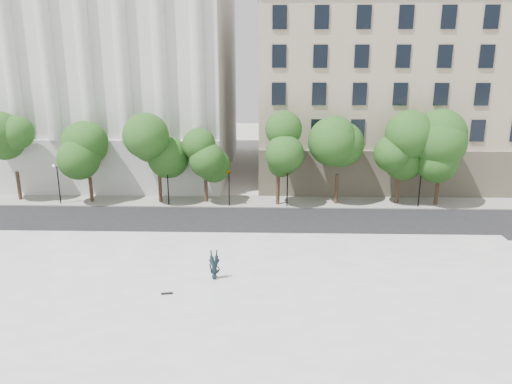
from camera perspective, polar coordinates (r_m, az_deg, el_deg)
ground at (r=28.82m, az=-5.06°, el=-15.38°), size 160.00×160.00×0.00m
plaza at (r=31.30m, az=-4.44°, el=-12.18°), size 44.00×22.00×0.45m
street at (r=45.09m, az=-2.49°, el=-3.38°), size 60.00×8.00×0.02m
far_sidewalk at (r=50.76m, az=-2.02°, el=-1.08°), size 60.00×4.00×0.12m
building_west at (r=66.15m, az=-16.61°, el=13.58°), size 31.50×27.65×25.60m
building_east at (r=65.65m, az=16.85°, el=12.02°), size 36.00×26.15×23.00m
traffic_light_west at (r=48.21m, az=-3.12°, el=2.52°), size 0.90×1.87×4.24m
traffic_light_east at (r=48.08m, az=3.62°, el=2.47°), size 1.05×1.85×4.24m
person_lying at (r=33.27m, az=-4.74°, el=-9.43°), size 0.88×2.05×0.55m
skateboard at (r=31.84m, az=-10.14°, el=-11.34°), size 0.73×0.30×0.07m
street_trees at (r=48.91m, az=0.33°, el=4.72°), size 46.20×4.70×8.04m
lamp_posts at (r=48.66m, az=-2.59°, el=1.67°), size 36.33×0.28×4.34m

